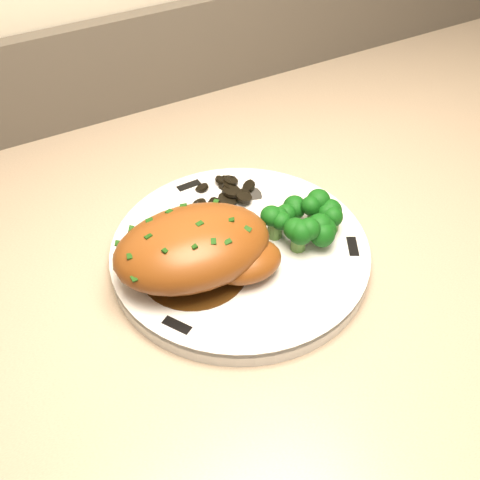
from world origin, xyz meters
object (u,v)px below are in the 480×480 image
counter (413,388)px  broccoli_florets (306,220)px  plate (240,254)px  chicken_breast (199,249)px

counter → broccoli_florets: bearing=178.3°
plate → broccoli_florets: size_ratio=3.27×
counter → plate: bearing=176.2°
chicken_breast → broccoli_florets: chicken_breast is taller
counter → broccoli_florets: size_ratio=26.86×
counter → chicken_breast: counter is taller
broccoli_florets → counter: bearing=-1.7°
chicken_breast → broccoli_florets: size_ratio=2.03×
counter → plate: (-0.30, 0.02, 0.43)m
counter → broccoli_florets: 0.52m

